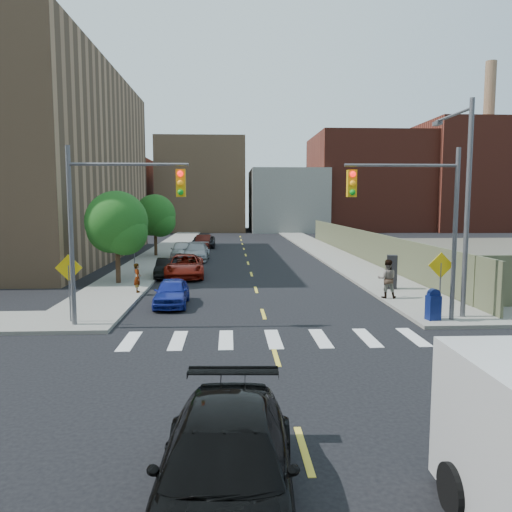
{
  "coord_description": "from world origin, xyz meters",
  "views": [
    {
      "loc": [
        -1.44,
        -13.34,
        4.91
      ],
      "look_at": [
        -0.05,
        13.09,
        2.0
      ],
      "focal_mm": 35.0,
      "sensor_mm": 36.0,
      "label": 1
    }
  ],
  "objects": [
    {
      "name": "pedestrian_east",
      "position": [
        6.3,
        10.6,
        1.1
      ],
      "size": [
        1.05,
        0.89,
        1.91
      ],
      "primitive_type": "imported",
      "rotation": [
        0.0,
        0.0,
        2.95
      ],
      "color": "gray",
      "rests_on": "sidewalk_ne"
    },
    {
      "name": "parked_car_maroon",
      "position": [
        -4.2,
        38.87,
        0.7
      ],
      "size": [
        1.6,
        4.3,
        1.4
      ],
      "primitive_type": "imported",
      "rotation": [
        0.0,
        0.0,
        -0.03
      ],
      "color": "#3E110C",
      "rests_on": "ground"
    },
    {
      "name": "parked_car_black",
      "position": [
        -5.5,
        18.81,
        0.62
      ],
      "size": [
        1.39,
        3.79,
        1.24
      ],
      "primitive_type": "imported",
      "rotation": [
        0.0,
        0.0,
        0.02
      ],
      "color": "black",
      "rests_on": "ground"
    },
    {
      "name": "sidewalk_ne",
      "position": [
        7.75,
        41.5,
        0.07
      ],
      "size": [
        3.5,
        73.0,
        0.15
      ],
      "primitive_type": "cube",
      "color": "gray",
      "rests_on": "ground"
    },
    {
      "name": "warn_sign_midwest",
      "position": [
        -7.8,
        20.0,
        1.99
      ],
      "size": [
        1.06,
        0.06,
        2.83
      ],
      "color": "#59595E",
      "rests_on": "ground"
    },
    {
      "name": "warn_sign_ne",
      "position": [
        7.2,
        6.5,
        1.99
      ],
      "size": [
        1.06,
        0.06,
        2.83
      ],
      "color": "#59595E",
      "rests_on": "ground"
    },
    {
      "name": "streetlight_ne",
      "position": [
        8.2,
        6.9,
        5.22
      ],
      "size": [
        0.25,
        3.7,
        9.0
      ],
      "color": "#59595E",
      "rests_on": "ground"
    },
    {
      "name": "parked_car_blue",
      "position": [
        -4.2,
        10.02,
        0.64
      ],
      "size": [
        1.56,
        3.78,
        1.28
      ],
      "primitive_type": "imported",
      "rotation": [
        0.0,
        0.0,
        0.01
      ],
      "color": "navy",
      "rests_on": "ground"
    },
    {
      "name": "bg_bldg_center",
      "position": [
        8.0,
        70.0,
        5.0
      ],
      "size": [
        12.0,
        16.0,
        10.0
      ],
      "primitive_type": "cube",
      "color": "gray",
      "rests_on": "ground"
    },
    {
      "name": "parked_car_red",
      "position": [
        -4.38,
        18.89,
        0.73
      ],
      "size": [
        2.73,
        5.42,
        1.47
      ],
      "primitive_type": "imported",
      "rotation": [
        0.0,
        0.0,
        0.06
      ],
      "color": "maroon",
      "rests_on": "ground"
    },
    {
      "name": "bg_bldg_fareast",
      "position": [
        38.0,
        70.0,
        9.0
      ],
      "size": [
        14.0,
        16.0,
        18.0
      ],
      "primitive_type": "cube",
      "color": "#592319",
      "rests_on": "ground"
    },
    {
      "name": "parked_car_silver",
      "position": [
        -4.23,
        27.97,
        0.72
      ],
      "size": [
        2.19,
        5.06,
        1.45
      ],
      "primitive_type": "imported",
      "rotation": [
        0.0,
        0.0,
        -0.03
      ],
      "color": "#96999D",
      "rests_on": "ground"
    },
    {
      "name": "ground",
      "position": [
        0.0,
        0.0,
        0.0
      ],
      "size": [
        160.0,
        160.0,
        0.0
      ],
      "primitive_type": "plane",
      "color": "black",
      "rests_on": "ground"
    },
    {
      "name": "payphone",
      "position": [
        7.37,
        13.14,
        1.07
      ],
      "size": [
        0.65,
        0.58,
        1.85
      ],
      "primitive_type": "cube",
      "rotation": [
        0.0,
        0.0,
        -0.26
      ],
      "color": "black",
      "rests_on": "sidewalk_ne"
    },
    {
      "name": "tree_west_near",
      "position": [
        -8.0,
        16.05,
        3.48
      ],
      "size": [
        3.66,
        3.64,
        5.52
      ],
      "color": "#332114",
      "rests_on": "ground"
    },
    {
      "name": "fence_north",
      "position": [
        9.6,
        28.0,
        1.25
      ],
      "size": [
        0.12,
        44.0,
        2.5
      ],
      "primitive_type": "cube",
      "color": "#5B5E42",
      "rests_on": "ground"
    },
    {
      "name": "warn_sign_nw",
      "position": [
        -7.8,
        6.5,
        1.99
      ],
      "size": [
        1.06,
        0.06,
        2.83
      ],
      "color": "#59595E",
      "rests_on": "ground"
    },
    {
      "name": "bg_bldg_midwest",
      "position": [
        -6.0,
        72.0,
        7.5
      ],
      "size": [
        14.0,
        16.0,
        15.0
      ],
      "primitive_type": "cube",
      "color": "#8C6B4C",
      "rests_on": "ground"
    },
    {
      "name": "signal_nw",
      "position": [
        -5.98,
        6.0,
        4.53
      ],
      "size": [
        4.59,
        0.3,
        7.0
      ],
      "color": "#59595E",
      "rests_on": "ground"
    },
    {
      "name": "tree_west_far",
      "position": [
        -8.0,
        31.05,
        3.48
      ],
      "size": [
        3.66,
        3.64,
        5.52
      ],
      "color": "#332114",
      "rests_on": "ground"
    },
    {
      "name": "parked_car_grey",
      "position": [
        -4.2,
        39.99,
        0.7
      ],
      "size": [
        2.41,
        5.09,
        1.4
      ],
      "primitive_type": "imported",
      "rotation": [
        0.0,
        0.0,
        0.02
      ],
      "color": "black",
      "rests_on": "ground"
    },
    {
      "name": "sidewalk_nw",
      "position": [
        -7.75,
        41.5,
        0.07
      ],
      "size": [
        3.5,
        73.0,
        0.15
      ],
      "primitive_type": "cube",
      "color": "gray",
      "rests_on": "ground"
    },
    {
      "name": "signal_ne",
      "position": [
        5.98,
        6.0,
        4.53
      ],
      "size": [
        4.59,
        0.3,
        7.0
      ],
      "color": "#59595E",
      "rests_on": "ground"
    },
    {
      "name": "parked_car_white",
      "position": [
        -5.5,
        28.85,
        0.78
      ],
      "size": [
        2.1,
        4.65,
        1.55
      ],
      "primitive_type": "imported",
      "rotation": [
        0.0,
        0.0,
        0.06
      ],
      "color": "#B8B8B8",
      "rests_on": "ground"
    },
    {
      "name": "black_sedan",
      "position": [
        -1.53,
        -6.0,
        0.79
      ],
      "size": [
        2.5,
        5.54,
        1.58
      ],
      "primitive_type": "imported",
      "rotation": [
        0.0,
        0.0,
        -0.05
      ],
      "color": "black",
      "rests_on": "ground"
    },
    {
      "name": "bg_bldg_west",
      "position": [
        -22.0,
        70.0,
        6.0
      ],
      "size": [
        14.0,
        18.0,
        12.0
      ],
      "primitive_type": "cube",
      "color": "#592319",
      "rests_on": "ground"
    },
    {
      "name": "bg_bldg_east",
      "position": [
        22.0,
        72.0,
        8.0
      ],
      "size": [
        18.0,
        18.0,
        16.0
      ],
      "primitive_type": "cube",
      "color": "#592319",
      "rests_on": "ground"
    },
    {
      "name": "smokestack",
      "position": [
        42.0,
        70.0,
        14.0
      ],
      "size": [
        1.8,
        1.8,
        28.0
      ],
      "primitive_type": "cylinder",
      "color": "#8C6B4C",
      "rests_on": "ground"
    },
    {
      "name": "mailbox",
      "position": [
        6.73,
        6.0,
        0.76
      ],
      "size": [
        0.58,
        0.48,
        1.27
      ],
      "rotation": [
        0.0,
        0.0,
        0.18
      ],
      "color": "navy",
      "rests_on": "sidewalk_ne"
    },
    {
      "name": "pedestrian_west",
      "position": [
        -6.3,
        12.8,
        0.91
      ],
      "size": [
        0.48,
        0.62,
        1.53
      ],
      "primitive_type": "imported",
      "rotation": [
        0.0,
        0.0,
        1.79
      ],
      "color": "gray",
      "rests_on": "sidewalk_nw"
    }
  ]
}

